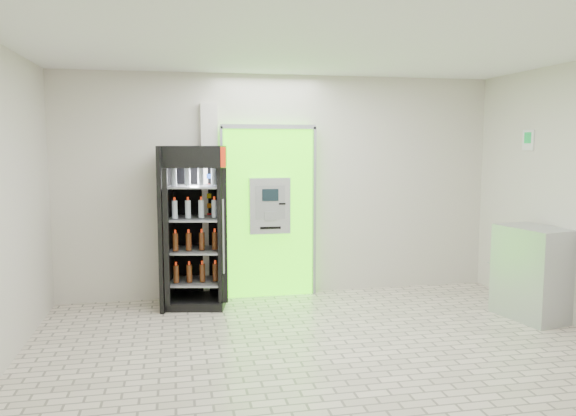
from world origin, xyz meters
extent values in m
plane|color=beige|center=(0.00, 0.00, 0.00)|extent=(6.00, 6.00, 0.00)
plane|color=beige|center=(0.00, 2.50, 1.50)|extent=(6.00, 0.00, 6.00)
plane|color=beige|center=(0.00, -2.50, 1.50)|extent=(6.00, 0.00, 6.00)
plane|color=white|center=(0.00, 0.00, 3.00)|extent=(6.00, 6.00, 0.00)
cube|color=#43E90C|center=(-0.20, 2.43, 1.15)|extent=(1.20, 0.12, 2.30)
cube|color=gray|center=(-0.20, 2.36, 2.30)|extent=(1.28, 0.04, 0.06)
cube|color=gray|center=(-0.83, 2.36, 1.15)|extent=(0.04, 0.04, 2.30)
cube|color=gray|center=(0.43, 2.36, 1.15)|extent=(0.04, 0.04, 2.30)
cube|color=black|center=(-0.10, 2.38, 0.50)|extent=(0.62, 0.01, 0.67)
cube|color=black|center=(-0.54, 2.38, 1.98)|extent=(0.22, 0.01, 0.18)
cube|color=#ABAEB3|center=(-0.20, 2.32, 1.25)|extent=(0.55, 0.12, 0.75)
cube|color=black|center=(-0.20, 2.25, 1.40)|extent=(0.22, 0.01, 0.16)
cube|color=gray|center=(-0.20, 2.25, 1.12)|extent=(0.16, 0.01, 0.12)
cube|color=black|center=(-0.04, 2.25, 1.28)|extent=(0.09, 0.01, 0.02)
cube|color=black|center=(-0.20, 2.25, 0.96)|extent=(0.28, 0.01, 0.03)
cube|color=silver|center=(-0.98, 2.45, 1.30)|extent=(0.22, 0.10, 2.60)
cube|color=#193FB2|center=(-0.98, 2.40, 1.65)|extent=(0.09, 0.01, 0.06)
cube|color=red|center=(-0.98, 2.40, 1.52)|extent=(0.09, 0.01, 0.06)
cube|color=yellow|center=(-0.98, 2.40, 1.39)|extent=(0.09, 0.01, 0.06)
cube|color=orange|center=(-0.98, 2.40, 1.26)|extent=(0.09, 0.01, 0.06)
cube|color=red|center=(-0.98, 2.40, 1.13)|extent=(0.09, 0.01, 0.06)
cube|color=black|center=(-1.20, 2.14, 1.02)|extent=(0.89, 0.83, 2.05)
cube|color=black|center=(-1.20, 2.46, 1.02)|extent=(0.76, 0.20, 2.05)
cube|color=#B42209|center=(-1.20, 1.80, 1.92)|extent=(0.74, 0.15, 0.25)
cube|color=white|center=(-1.20, 1.79, 1.92)|extent=(0.42, 0.09, 0.07)
cube|color=black|center=(-1.20, 2.14, 0.05)|extent=(0.89, 0.83, 0.10)
cylinder|color=gray|center=(-0.87, 1.77, 0.94)|extent=(0.03, 0.03, 0.92)
cube|color=gray|center=(-1.20, 2.14, 0.31)|extent=(0.75, 0.71, 0.02)
cube|color=gray|center=(-1.20, 2.14, 0.72)|extent=(0.75, 0.71, 0.02)
cube|color=gray|center=(-1.20, 2.14, 1.13)|extent=(0.75, 0.71, 0.02)
cube|color=gray|center=(-1.20, 2.14, 1.54)|extent=(0.75, 0.71, 0.02)
cube|color=#ABAEB3|center=(2.72, 0.79, 0.55)|extent=(0.70, 0.92, 1.10)
cube|color=gray|center=(2.44, 0.79, 0.60)|extent=(0.16, 0.79, 0.01)
cube|color=white|center=(2.99, 1.40, 2.12)|extent=(0.02, 0.22, 0.26)
cube|color=#0D943A|center=(2.98, 1.40, 2.15)|extent=(0.00, 0.14, 0.14)
camera|label=1|loc=(-1.43, -5.04, 2.07)|focal=35.00mm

